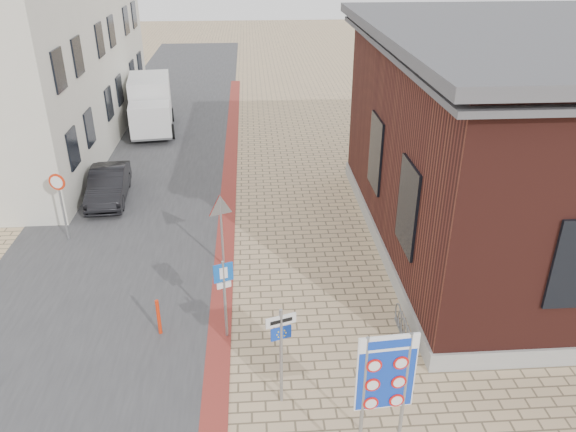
{
  "coord_description": "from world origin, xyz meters",
  "views": [
    {
      "loc": [
        -1.03,
        -8.83,
        9.17
      ],
      "look_at": [
        -0.09,
        4.89,
        2.2
      ],
      "focal_mm": 35.0,
      "sensor_mm": 36.0,
      "label": 1
    }
  ],
  "objects_px": {
    "essen_sign": "(281,342)",
    "parking_sign": "(224,287)",
    "border_sign": "(386,375)",
    "box_truck": "(151,105)",
    "bollard": "(159,317)",
    "sedan": "(108,185)"
  },
  "relations": [
    {
      "from": "essen_sign",
      "to": "parking_sign",
      "type": "distance_m",
      "value": 2.61
    },
    {
      "from": "border_sign",
      "to": "box_truck",
      "type": "bearing_deg",
      "value": 104.4
    },
    {
      "from": "box_truck",
      "to": "border_sign",
      "type": "xyz_separation_m",
      "value": [
        7.28,
        -21.08,
        0.93
      ]
    },
    {
      "from": "parking_sign",
      "to": "bollard",
      "type": "height_order",
      "value": "parking_sign"
    },
    {
      "from": "border_sign",
      "to": "bollard",
      "type": "height_order",
      "value": "border_sign"
    },
    {
      "from": "parking_sign",
      "to": "bollard",
      "type": "xyz_separation_m",
      "value": [
        -1.7,
        0.22,
        -0.98
      ]
    },
    {
      "from": "sedan",
      "to": "parking_sign",
      "type": "distance_m",
      "value": 9.76
    },
    {
      "from": "border_sign",
      "to": "bollard",
      "type": "distance_m",
      "value": 6.6
    },
    {
      "from": "box_truck",
      "to": "essen_sign",
      "type": "relative_size",
      "value": 2.13
    },
    {
      "from": "essen_sign",
      "to": "parking_sign",
      "type": "height_order",
      "value": "essen_sign"
    },
    {
      "from": "sedan",
      "to": "border_sign",
      "type": "height_order",
      "value": "border_sign"
    },
    {
      "from": "essen_sign",
      "to": "bollard",
      "type": "bearing_deg",
      "value": 121.91
    },
    {
      "from": "border_sign",
      "to": "bollard",
      "type": "xyz_separation_m",
      "value": [
        -4.68,
        4.3,
        -1.76
      ]
    },
    {
      "from": "box_truck",
      "to": "essen_sign",
      "type": "distance_m",
      "value": 20.06
    },
    {
      "from": "box_truck",
      "to": "parking_sign",
      "type": "distance_m",
      "value": 17.53
    },
    {
      "from": "essen_sign",
      "to": "sedan",
      "type": "bearing_deg",
      "value": 101.04
    },
    {
      "from": "border_sign",
      "to": "bollard",
      "type": "bearing_deg",
      "value": 132.79
    },
    {
      "from": "sedan",
      "to": "bollard",
      "type": "relative_size",
      "value": 3.63
    },
    {
      "from": "sedan",
      "to": "essen_sign",
      "type": "bearing_deg",
      "value": -65.7
    },
    {
      "from": "border_sign",
      "to": "essen_sign",
      "type": "distance_m",
      "value": 2.58
    },
    {
      "from": "box_truck",
      "to": "bollard",
      "type": "xyz_separation_m",
      "value": [
        2.59,
        -16.78,
        -0.83
      ]
    },
    {
      "from": "box_truck",
      "to": "border_sign",
      "type": "bearing_deg",
      "value": -78.18
    }
  ]
}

